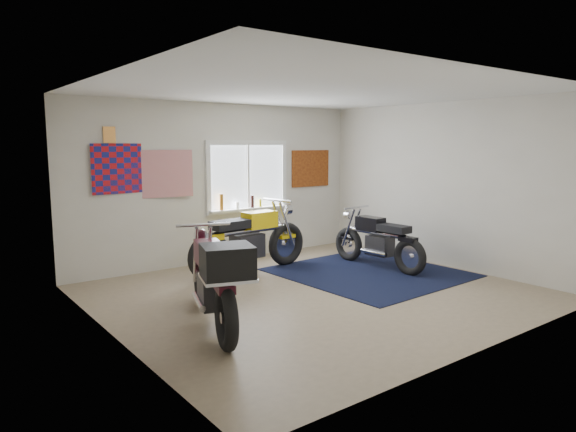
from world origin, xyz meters
TOP-DOWN VIEW (x-y plane):
  - ground at (0.00, 0.00)m, footprint 5.50×5.50m
  - room_shell at (0.00, 0.00)m, footprint 5.50×5.50m
  - navy_rug at (1.38, 0.33)m, footprint 2.59×2.68m
  - window_assembly at (0.50, 2.47)m, footprint 1.66×0.17m
  - oil_bottles at (0.24, 2.40)m, footprint 0.86×0.07m
  - flag_display at (-1.90, 2.48)m, footprint 1.60×0.10m
  - triumph_poster at (1.95, 2.48)m, footprint 0.90×0.03m
  - yellow_triumph at (-0.10, 1.50)m, footprint 2.25×0.67m
  - black_chrome_bike at (1.74, 0.49)m, footprint 0.58×1.90m
  - maroon_tourer at (-1.81, -0.45)m, footprint 1.04×2.10m

SIDE VIEW (x-z plane):
  - ground at x=0.00m, z-range 0.00..0.00m
  - navy_rug at x=1.38m, z-range 0.00..0.01m
  - black_chrome_bike at x=1.74m, z-range -0.06..0.91m
  - yellow_triumph at x=-0.10m, z-range -0.07..1.06m
  - maroon_tourer at x=-1.81m, z-range 0.02..1.11m
  - oil_bottles at x=0.24m, z-range 0.87..1.15m
  - window_assembly at x=0.50m, z-range 0.74..2.00m
  - triumph_poster at x=1.95m, z-range 1.20..1.90m
  - room_shell at x=0.00m, z-range -1.11..4.39m
  - flag_display at x=-1.90m, z-range 1.56..2.73m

